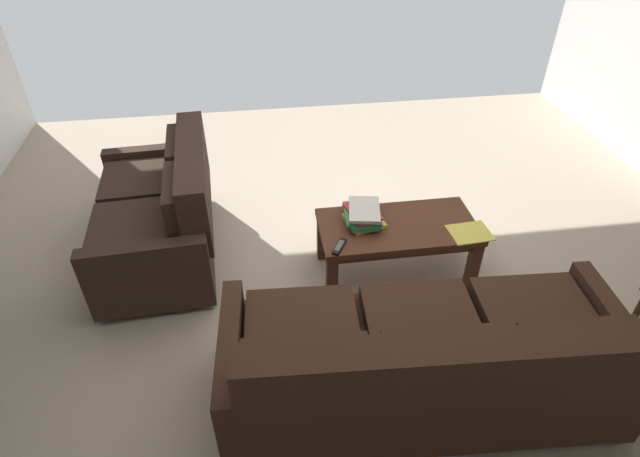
% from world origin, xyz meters
% --- Properties ---
extents(ground_plane, '(5.98, 5.78, 0.01)m').
position_xyz_m(ground_plane, '(0.00, 0.00, -0.00)').
color(ground_plane, tan).
extents(sofa_main, '(2.09, 0.94, 0.82)m').
position_xyz_m(sofa_main, '(-0.17, 1.10, 0.36)').
color(sofa_main, black).
rests_on(sofa_main, ground).
extents(loveseat_near, '(0.86, 1.38, 0.86)m').
position_xyz_m(loveseat_near, '(1.28, -0.42, 0.36)').
color(loveseat_near, black).
rests_on(loveseat_near, ground).
extents(coffee_table, '(1.06, 0.53, 0.41)m').
position_xyz_m(coffee_table, '(-0.32, 0.01, 0.35)').
color(coffee_table, '#4C2819').
rests_on(coffee_table, ground).
extents(book_stack, '(0.28, 0.32, 0.11)m').
position_xyz_m(book_stack, '(-0.09, -0.06, 0.47)').
color(book_stack, '#E0CC4C').
rests_on(book_stack, coffee_table).
extents(tv_remote, '(0.12, 0.16, 0.02)m').
position_xyz_m(tv_remote, '(0.12, 0.19, 0.42)').
color(tv_remote, black).
rests_on(tv_remote, coffee_table).
extents(loose_magazine, '(0.28, 0.23, 0.01)m').
position_xyz_m(loose_magazine, '(-0.76, 0.17, 0.42)').
color(loose_magazine, '#E0CC4C').
rests_on(loose_magazine, coffee_table).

